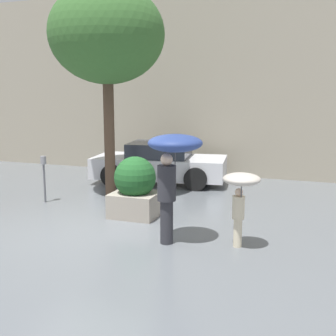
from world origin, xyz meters
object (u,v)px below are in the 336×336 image
(parked_car_near, at_px, (160,164))
(person_child, at_px, (241,189))
(planter_box, at_px, (135,188))
(person_adult, at_px, (173,159))
(street_tree, at_px, (107,35))
(parking_meter, at_px, (44,169))

(parked_car_near, bearing_deg, person_child, -153.05)
(planter_box, distance_m, parked_car_near, 3.61)
(planter_box, xyz_separation_m, parked_car_near, (-0.74, 3.53, -0.07))
(person_child, bearing_deg, person_adult, -117.02)
(person_child, bearing_deg, street_tree, -158.76)
(planter_box, distance_m, person_child, 2.82)
(planter_box, height_order, street_tree, street_tree)
(person_adult, height_order, person_child, person_adult)
(planter_box, xyz_separation_m, person_child, (2.52, -1.20, 0.42))
(planter_box, distance_m, parking_meter, 2.65)
(person_adult, xyz_separation_m, street_tree, (-2.71, 2.85, 2.56))
(planter_box, height_order, parked_car_near, planter_box)
(parking_meter, bearing_deg, person_adult, -23.20)
(planter_box, bearing_deg, parked_car_near, 101.88)
(parked_car_near, distance_m, street_tree, 4.13)
(person_child, xyz_separation_m, parking_meter, (-5.14, 1.54, -0.22))
(street_tree, bearing_deg, person_child, -34.72)
(parked_car_near, distance_m, parking_meter, 3.70)
(person_adult, relative_size, parked_car_near, 0.48)
(person_adult, relative_size, parking_meter, 1.70)
(parking_meter, bearing_deg, planter_box, -7.48)
(planter_box, distance_m, person_adult, 2.10)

